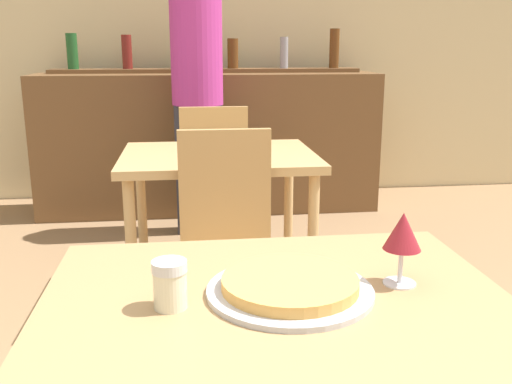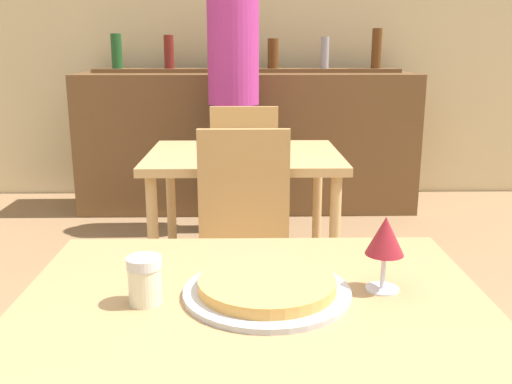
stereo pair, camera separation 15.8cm
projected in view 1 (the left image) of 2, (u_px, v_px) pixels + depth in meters
name	position (u px, v px, depth m)	size (l,w,h in m)	color
wall_back	(205.00, 29.00, 4.74)	(8.00, 0.05, 2.80)	beige
dining_table_near	(283.00, 356.00, 1.10)	(0.95, 0.89, 0.77)	#A87F51
dining_table_far	(219.00, 173.00, 2.79)	(0.93, 0.75, 0.76)	tan
bar_counter	(209.00, 142.00, 4.47)	(2.60, 0.56, 1.06)	brown
bar_back_shelf	(206.00, 64.00, 4.45)	(2.39, 0.24, 0.34)	brown
chair_far_side_front	(227.00, 234.00, 2.30)	(0.40, 0.40, 0.94)	tan
chair_far_side_back	(214.00, 176.00, 3.34)	(0.40, 0.40, 0.94)	tan
pizza_tray	(290.00, 286.00, 1.17)	(0.34, 0.34, 0.04)	#B7B7BC
cheese_shaker	(170.00, 284.00, 1.10)	(0.07, 0.07, 0.10)	beige
person_standing	(197.00, 85.00, 3.78)	(0.34, 0.34, 1.85)	#2D2D38
wine_glass	(403.00, 233.00, 1.19)	(0.08, 0.08, 0.16)	silver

